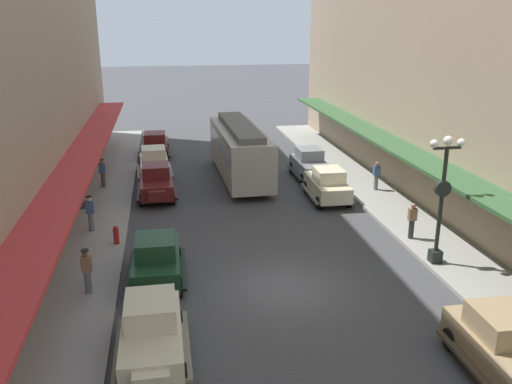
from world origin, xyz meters
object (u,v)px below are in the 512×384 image
object	(u,v)px
pedestrian_2	(90,213)
pedestrian_4	(376,175)
parked_car_5	(310,163)
fire_hydrant	(116,235)
pedestrian_3	(412,220)
parked_car_0	(504,345)
streetcar	(240,149)
parked_car_2	(156,258)
pedestrian_0	(87,271)
pedestrian_5	(102,173)
parked_car_3	(154,162)
pedestrian_1	(81,193)
parked_car_4	(155,145)
lamp_post_with_clock	(442,195)
parked_car_7	(156,181)
parked_car_1	(152,330)
parked_car_6	(327,184)

from	to	relation	value
pedestrian_2	pedestrian_4	world-z (taller)	pedestrian_2
parked_car_5	fire_hydrant	xyz separation A→B (m)	(-11.09, -8.87, -0.38)
pedestrian_3	parked_car_0	bearing A→B (deg)	-100.30
streetcar	pedestrian_4	bearing A→B (deg)	-28.77
pedestrian_2	pedestrian_4	bearing A→B (deg)	13.52
parked_car_2	fire_hydrant	bearing A→B (deg)	116.47
pedestrian_0	pedestrian_3	distance (m)	13.80
streetcar	pedestrian_5	bearing A→B (deg)	-174.32
parked_car_2	streetcar	bearing A→B (deg)	68.76
parked_car_2	pedestrian_5	xyz separation A→B (m)	(-3.12, 12.14, 0.07)
parked_car_3	pedestrian_1	bearing A→B (deg)	-122.17
fire_hydrant	pedestrian_2	bearing A→B (deg)	125.46
parked_car_5	pedestrian_1	bearing A→B (deg)	-163.37
parked_car_4	pedestrian_5	bearing A→B (deg)	-112.43
parked_car_3	parked_car_4	xyz separation A→B (m)	(0.04, 5.06, 0.00)
parked_car_4	pedestrian_2	xyz separation A→B (m)	(-2.84, -14.02, 0.07)
fire_hydrant	pedestrian_5	distance (m)	8.72
parked_car_2	streetcar	size ratio (longest dim) A/B	0.44
parked_car_0	lamp_post_with_clock	bearing A→B (deg)	77.08
parked_car_0	fire_hydrant	world-z (taller)	parked_car_0
parked_car_3	lamp_post_with_clock	distance (m)	18.66
parked_car_3	pedestrian_4	distance (m)	13.56
pedestrian_1	pedestrian_4	bearing A→B (deg)	1.71
parked_car_4	lamp_post_with_clock	xyz separation A→B (m)	(11.15, -19.86, 2.04)
parked_car_7	fire_hydrant	world-z (taller)	parked_car_7
fire_hydrant	pedestrian_4	distance (m)	15.07
fire_hydrant	pedestrian_3	distance (m)	12.98
lamp_post_with_clock	pedestrian_5	bearing A→B (deg)	138.03
parked_car_1	pedestrian_0	size ratio (longest dim) A/B	2.55
lamp_post_with_clock	pedestrian_5	world-z (taller)	lamp_post_with_clock
parked_car_0	lamp_post_with_clock	distance (m)	7.28
parked_car_7	pedestrian_4	xyz separation A→B (m)	(12.34, -1.16, 0.05)
parked_car_1	pedestrian_1	xyz separation A→B (m)	(-3.70, 13.45, 0.07)
parked_car_6	streetcar	xyz separation A→B (m)	(-4.09, 4.90, 0.96)
parked_car_7	pedestrian_0	size ratio (longest dim) A/B	2.57
parked_car_4	parked_car_1	bearing A→B (deg)	-89.91
fire_hydrant	parked_car_1	bearing A→B (deg)	-79.09
parked_car_3	pedestrian_5	size ratio (longest dim) A/B	2.59
parked_car_5	pedestrian_5	world-z (taller)	parked_car_5
parked_car_0	parked_car_3	size ratio (longest dim) A/B	0.99
pedestrian_3	fire_hydrant	bearing A→B (deg)	172.85
parked_car_5	pedestrian_3	distance (m)	10.64
parked_car_5	streetcar	distance (m)	4.44
pedestrian_3	pedestrian_4	distance (m)	7.14
parked_car_7	pedestrian_5	size ratio (longest dim) A/B	2.57
parked_car_6	parked_car_0	bearing A→B (deg)	-88.85
lamp_post_with_clock	pedestrian_3	xyz separation A→B (m)	(0.12, 2.47, -2.00)
parked_car_6	pedestrian_4	bearing A→B (deg)	16.07
parked_car_7	streetcar	distance (m)	5.90
pedestrian_0	pedestrian_3	world-z (taller)	pedestrian_0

